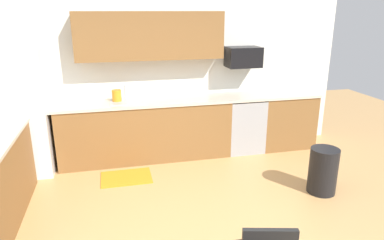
% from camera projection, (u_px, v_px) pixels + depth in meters
% --- Properties ---
extents(wall_back, '(5.80, 0.10, 2.70)m').
position_uv_depth(wall_back, '(168.00, 69.00, 5.64)').
color(wall_back, silver).
rests_on(wall_back, ground).
extents(cabinet_run_back, '(2.63, 0.60, 0.90)m').
position_uv_depth(cabinet_run_back, '(146.00, 131.00, 5.49)').
color(cabinet_run_back, brown).
rests_on(cabinet_run_back, ground).
extents(cabinet_run_back_right, '(0.92, 0.60, 0.90)m').
position_uv_depth(cabinet_run_back_right, '(284.00, 121.00, 6.01)').
color(cabinet_run_back_right, brown).
rests_on(cabinet_run_back_right, ground).
extents(countertop_back, '(4.80, 0.64, 0.04)m').
position_uv_depth(countertop_back, '(173.00, 100.00, 5.44)').
color(countertop_back, beige).
rests_on(countertop_back, cabinet_run_back).
extents(upper_cabinets_back, '(2.20, 0.34, 0.70)m').
position_uv_depth(upper_cabinets_back, '(150.00, 36.00, 5.20)').
color(upper_cabinets_back, brown).
extents(refrigerator, '(0.76, 0.70, 1.78)m').
position_uv_depth(refrigerator, '(21.00, 113.00, 4.90)').
color(refrigerator, white).
rests_on(refrigerator, ground).
extents(oven_range, '(0.60, 0.60, 0.91)m').
position_uv_depth(oven_range, '(243.00, 123.00, 5.84)').
color(oven_range, '#999BA0').
rests_on(oven_range, ground).
extents(microwave, '(0.54, 0.36, 0.32)m').
position_uv_depth(microwave, '(243.00, 57.00, 5.61)').
color(microwave, black).
extents(sink_basin, '(0.48, 0.40, 0.14)m').
position_uv_depth(sink_basin, '(126.00, 106.00, 5.30)').
color(sink_basin, '#A5A8AD').
rests_on(sink_basin, countertop_back).
extents(sink_faucet, '(0.02, 0.02, 0.24)m').
position_uv_depth(sink_faucet, '(125.00, 93.00, 5.42)').
color(sink_faucet, '#B2B5BA').
rests_on(sink_faucet, countertop_back).
extents(trash_bin, '(0.36, 0.36, 0.60)m').
position_uv_depth(trash_bin, '(323.00, 171.00, 4.48)').
color(trash_bin, black).
rests_on(trash_bin, ground).
extents(floor_mat, '(0.70, 0.50, 0.01)m').
position_uv_depth(floor_mat, '(126.00, 177.00, 4.94)').
color(floor_mat, orange).
rests_on(floor_mat, ground).
extents(kettle, '(0.14, 0.14, 0.20)m').
position_uv_depth(kettle, '(117.00, 96.00, 5.27)').
color(kettle, orange).
rests_on(kettle, countertop_back).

